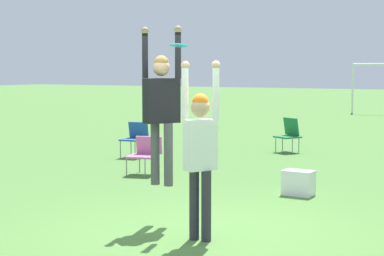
# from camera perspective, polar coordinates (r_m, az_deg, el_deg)

# --- Properties ---
(ground_plane) EXTENTS (120.00, 120.00, 0.00)m
(ground_plane) POSITION_cam_1_polar(r_m,az_deg,el_deg) (8.25, 0.58, -9.21)
(ground_plane) COLOR #4C7A38
(person_jumping) EXTENTS (0.62, 0.51, 2.10)m
(person_jumping) POSITION_cam_1_polar(r_m,az_deg,el_deg) (8.47, -2.73, 2.34)
(person_jumping) COLOR #4C4C51
(person_jumping) RESTS_ON ground_plane
(person_defending) EXTENTS (0.52, 0.42, 2.16)m
(person_defending) POSITION_cam_1_polar(r_m,az_deg,el_deg) (7.64, 0.74, -1.60)
(person_defending) COLOR #2D2D38
(person_defending) RESTS_ON ground_plane
(frisbee) EXTENTS (0.23, 0.23, 0.05)m
(frisbee) POSITION_cam_1_polar(r_m,az_deg,el_deg) (7.84, -1.20, 7.36)
(frisbee) COLOR #2D9EDB
(camping_chair_1) EXTENTS (0.70, 0.77, 0.85)m
(camping_chair_1) POSITION_cam_1_polar(r_m,az_deg,el_deg) (16.17, 8.63, -0.42)
(camping_chair_1) COLOR gray
(camping_chair_1) RESTS_ON ground_plane
(camping_chair_2) EXTENTS (0.66, 0.70, 0.74)m
(camping_chair_2) POSITION_cam_1_polar(r_m,az_deg,el_deg) (12.62, -4.21, -2.18)
(camping_chair_2) COLOR gray
(camping_chair_2) RESTS_ON ground_plane
(camping_chair_3) EXTENTS (0.56, 0.59, 0.82)m
(camping_chair_3) POSITION_cam_1_polar(r_m,az_deg,el_deg) (15.12, -5.07, -0.73)
(camping_chair_3) COLOR gray
(camping_chair_3) RESTS_ON ground_plane
(cooler_box) EXTENTS (0.50, 0.32, 0.41)m
(cooler_box) POSITION_cam_1_polar(r_m,az_deg,el_deg) (10.69, 9.44, -4.82)
(cooler_box) COLOR white
(cooler_box) RESTS_ON ground_plane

